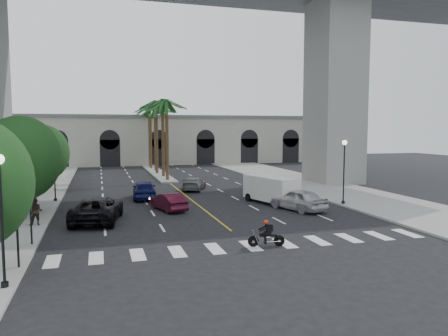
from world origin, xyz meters
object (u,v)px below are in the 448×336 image
Objects in this scene: lamp_post_right at (344,166)px; car_a at (298,200)px; traffic_signal_near at (17,215)px; pedestrian_b at (36,212)px; lamp_post_left_near at (1,209)px; cargo_van at (271,189)px; car_e at (144,190)px; car_c at (97,209)px; motorcycle_rider at (267,234)px; lamp_post_left_far at (54,165)px; car_d at (194,183)px; car_b at (168,202)px; traffic_signal_far at (30,200)px.

lamp_post_right reaches higher than car_a.
traffic_signal_near is 2.04× the size of pedestrian_b.
cargo_van is at bearing 41.55° from lamp_post_left_near.
cargo_van is (9.99, -5.31, 0.42)m from car_e.
car_c is 1.09× the size of cargo_van.
motorcycle_rider is (-10.58, -9.86, -2.57)m from lamp_post_right.
car_c is at bearing -68.71° from lamp_post_left_far.
motorcycle_rider is at bearing 110.89° from car_d.
car_b is 6.13m from car_e.
car_d is 19.05m from pedestrian_b.
lamp_post_right is at bearing 15.98° from traffic_signal_far.
pedestrian_b reaches higher than car_a.
motorcycle_rider is 12.54m from car_c.
lamp_post_left_near is 23.41m from cargo_van.
car_a is 14.02m from car_d.
traffic_signal_far is 0.59× the size of car_c.
car_c is at bearing 25.23° from pedestrian_b.
lamp_post_left_near is 1.00× the size of lamp_post_left_far.
pedestrian_b is at bearing 54.62° from car_e.
lamp_post_left_far reaches higher than car_b.
pedestrian_b is (-3.76, -0.83, 0.19)m from car_c.
motorcycle_rider is at bearing 37.43° from car_a.
car_c is (-8.76, 8.97, 0.21)m from motorcycle_rider.
car_d is at bearing -128.42° from car_b.
car_c reaches higher than car_b.
car_d is (4.21, 10.23, -0.00)m from car_b.
cargo_van reaches higher than motorcycle_rider.
car_d is 0.83× the size of cargo_van.
lamp_post_left_near reaches higher than motorcycle_rider.
car_c is (3.36, 9.62, -1.65)m from traffic_signal_near.
car_e is (7.37, 18.29, -1.67)m from traffic_signal_near.
traffic_signal_near is 15.10m from car_b.
lamp_post_left_far is at bearing 160.67° from lamp_post_right.
traffic_signal_near is 10.32m from car_c.
car_e is at bearing 60.58° from car_d.
car_b is at bearing 172.80° from lamp_post_right.
car_c is 1.32× the size of car_d.
lamp_post_left_near reaches higher than traffic_signal_near.
car_c is 15.98m from car_d.
car_b is 8.81m from cargo_van.
traffic_signal_far reaches higher than car_d.
traffic_signal_near reaches higher than car_c.
cargo_van is (5.23, 12.33, 0.61)m from motorcycle_rider.
traffic_signal_far is (0.10, 6.50, -0.71)m from lamp_post_left_near.
lamp_post_left_near and lamp_post_left_far have the same top height.
traffic_signal_near is 25.96m from car_d.
lamp_post_left_near is at bearing 74.14° from car_e.
motorcycle_rider is 0.40× the size of car_e.
lamp_post_left_near is 17.34m from car_b.
car_d is at bearing -85.59° from car_a.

